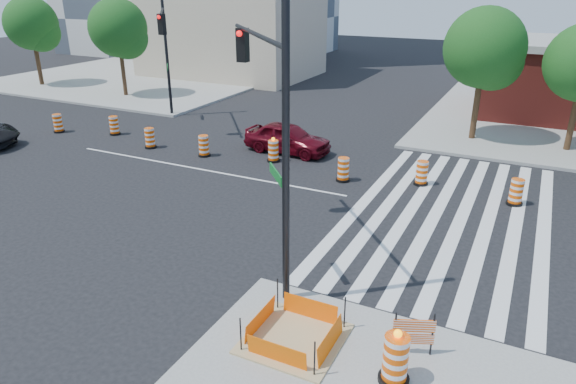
% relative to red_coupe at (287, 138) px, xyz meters
% --- Properties ---
extents(ground, '(120.00, 120.00, 0.00)m').
position_rel_red_coupe_xyz_m(ground, '(-2.41, -3.98, -0.74)').
color(ground, black).
rests_on(ground, ground).
extents(sidewalk_nw, '(22.00, 22.00, 0.15)m').
position_rel_red_coupe_xyz_m(sidewalk_nw, '(-20.41, 14.02, -0.66)').
color(sidewalk_nw, gray).
rests_on(sidewalk_nw, ground).
extents(crosswalk_east, '(6.75, 13.50, 0.01)m').
position_rel_red_coupe_xyz_m(crosswalk_east, '(8.54, -3.98, -0.73)').
color(crosswalk_east, silver).
rests_on(crosswalk_east, ground).
extents(lane_centerline, '(14.00, 0.12, 0.01)m').
position_rel_red_coupe_xyz_m(lane_centerline, '(-2.41, -3.98, -0.73)').
color(lane_centerline, silver).
rests_on(lane_centerline, ground).
extents(excavation_pit, '(2.20, 2.20, 0.90)m').
position_rel_red_coupe_xyz_m(excavation_pit, '(6.59, -12.98, -0.52)').
color(excavation_pit, tan).
rests_on(excavation_pit, ground).
extents(beige_midrise, '(14.00, 10.00, 10.00)m').
position_rel_red_coupe_xyz_m(beige_midrise, '(-14.41, 18.02, 4.26)').
color(beige_midrise, '#BEAA91').
rests_on(beige_midrise, ground).
extents(red_coupe, '(4.41, 1.95, 1.48)m').
position_rel_red_coupe_xyz_m(red_coupe, '(0.00, 0.00, 0.00)').
color(red_coupe, '#530712').
rests_on(red_coupe, ground).
extents(signal_pole_se, '(4.24, 4.79, 8.27)m').
position_rel_red_coupe_xyz_m(signal_pole_se, '(4.50, -10.20, 4.33)').
color(signal_pole_se, black).
rests_on(signal_pole_se, ground).
extents(signal_pole_nw, '(3.86, 4.88, 8.05)m').
position_rel_red_coupe_xyz_m(signal_pole_nw, '(-8.83, 2.15, 4.20)').
color(signal_pole_nw, black).
rests_on(signal_pole_nw, ground).
extents(pit_drum, '(0.66, 0.66, 1.30)m').
position_rel_red_coupe_xyz_m(pit_drum, '(9.04, -13.26, -0.05)').
color(pit_drum, black).
rests_on(pit_drum, ground).
extents(barricade, '(0.87, 0.40, 1.09)m').
position_rel_red_coupe_xyz_m(barricade, '(9.17, -12.26, 0.01)').
color(barricade, '#EF5005').
rests_on(barricade, ground).
extents(tree_north_a, '(4.01, 4.01, 6.82)m').
position_rel_red_coupe_xyz_m(tree_north_a, '(-25.27, 6.64, 3.84)').
color(tree_north_a, '#382314').
rests_on(tree_north_a, ground).
extents(tree_north_b, '(4.03, 4.03, 6.84)m').
position_rel_red_coupe_xyz_m(tree_north_b, '(-16.35, 6.50, 3.86)').
color(tree_north_b, '#382314').
rests_on(tree_north_b, ground).
extents(tree_north_c, '(4.01, 4.01, 6.81)m').
position_rel_red_coupe_xyz_m(tree_north_c, '(7.96, 6.18, 3.84)').
color(tree_north_c, '#382314').
rests_on(tree_north_c, ground).
extents(median_drum_0, '(0.60, 0.60, 1.02)m').
position_rel_red_coupe_xyz_m(median_drum_0, '(-13.13, -2.43, -0.26)').
color(median_drum_0, black).
rests_on(median_drum_0, ground).
extents(median_drum_1, '(0.60, 0.60, 1.02)m').
position_rel_red_coupe_xyz_m(median_drum_1, '(-9.96, -1.40, -0.26)').
color(median_drum_1, black).
rests_on(median_drum_1, ground).
extents(median_drum_2, '(0.60, 0.60, 1.02)m').
position_rel_red_coupe_xyz_m(median_drum_2, '(-6.59, -2.42, -0.26)').
color(median_drum_2, black).
rests_on(median_drum_2, ground).
extents(median_drum_3, '(0.60, 0.60, 1.02)m').
position_rel_red_coupe_xyz_m(median_drum_3, '(-3.37, -2.31, -0.26)').
color(median_drum_3, black).
rests_on(median_drum_3, ground).
extents(median_drum_4, '(0.60, 0.60, 1.18)m').
position_rel_red_coupe_xyz_m(median_drum_4, '(0.02, -1.54, -0.25)').
color(median_drum_4, black).
rests_on(median_drum_4, ground).
extents(median_drum_5, '(0.60, 0.60, 1.02)m').
position_rel_red_coupe_xyz_m(median_drum_5, '(3.86, -2.46, -0.26)').
color(median_drum_5, black).
rests_on(median_drum_5, ground).
extents(median_drum_6, '(0.60, 0.60, 1.02)m').
position_rel_red_coupe_xyz_m(median_drum_6, '(6.94, -1.43, -0.26)').
color(median_drum_6, black).
rests_on(median_drum_6, ground).
extents(median_drum_7, '(0.60, 0.60, 1.02)m').
position_rel_red_coupe_xyz_m(median_drum_7, '(10.61, -1.92, -0.26)').
color(median_drum_7, black).
rests_on(median_drum_7, ground).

